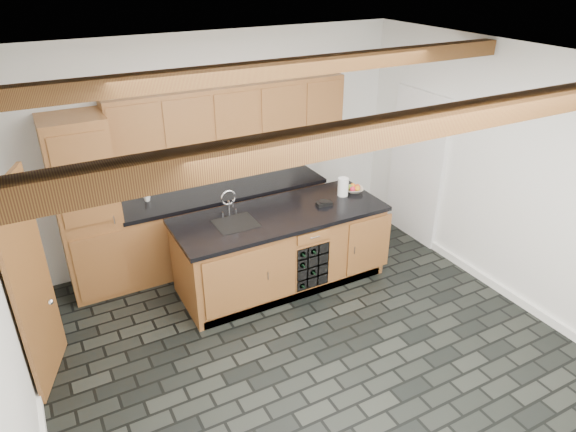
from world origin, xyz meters
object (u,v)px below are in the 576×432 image
object	(u,v)px
kitchen_scale	(324,203)
paper_towel	(343,187)
fruit_bowl	(354,190)
island	(282,248)

from	to	relation	value
kitchen_scale	paper_towel	distance (m)	0.38
kitchen_scale	paper_towel	size ratio (longest dim) A/B	0.85
fruit_bowl	paper_towel	size ratio (longest dim) A/B	0.99
kitchen_scale	paper_towel	bearing A→B (deg)	28.27
island	kitchen_scale	size ratio (longest dim) A/B	12.95
kitchen_scale	paper_towel	xyz separation A→B (m)	(0.35, 0.13, 0.09)
kitchen_scale	fruit_bowl	xyz separation A→B (m)	(0.53, 0.15, 0.00)
fruit_bowl	paper_towel	world-z (taller)	paper_towel
island	paper_towel	world-z (taller)	paper_towel
island	fruit_bowl	bearing A→B (deg)	5.49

